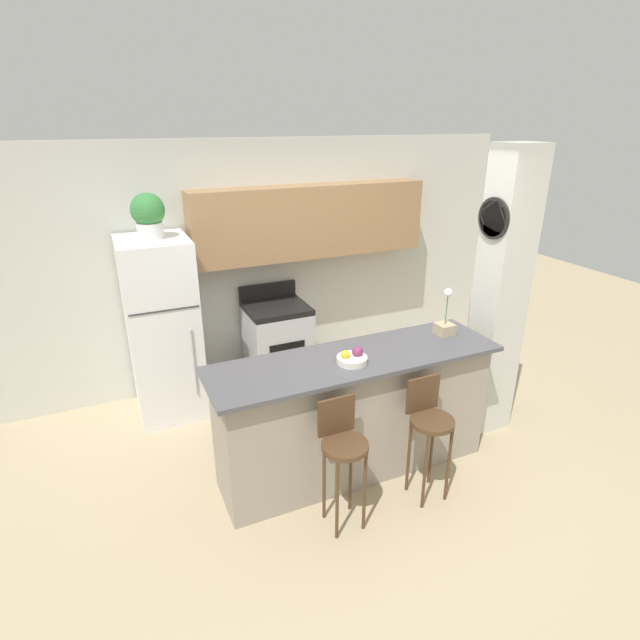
{
  "coord_description": "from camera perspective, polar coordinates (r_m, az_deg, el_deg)",
  "views": [
    {
      "loc": [
        -1.66,
        -3.01,
        2.72
      ],
      "look_at": [
        0.0,
        0.68,
        1.08
      ],
      "focal_mm": 28.0,
      "sensor_mm": 36.0,
      "label": 1
    }
  ],
  "objects": [
    {
      "name": "bar_stool_right",
      "position": [
        3.84,
        12.34,
        -11.36
      ],
      "size": [
        0.32,
        0.32,
        0.96
      ],
      "color": "#4C331E",
      "rests_on": "ground_plane"
    },
    {
      "name": "potted_plant_on_fridge",
      "position": [
        4.65,
        -19.05,
        11.33
      ],
      "size": [
        0.29,
        0.29,
        0.4
      ],
      "color": "silver",
      "rests_on": "refrigerator"
    },
    {
      "name": "bar_stool_left",
      "position": [
        3.52,
        2.59,
        -14.26
      ],
      "size": [
        0.32,
        0.32,
        0.96
      ],
      "color": "#4C331E",
      "rests_on": "ground_plane"
    },
    {
      "name": "stove_range",
      "position": [
        5.39,
        -4.87,
        -2.8
      ],
      "size": [
        0.63,
        0.6,
        1.07
      ],
      "color": "silver",
      "rests_on": "ground_plane"
    },
    {
      "name": "pillar_right",
      "position": [
        4.61,
        19.89,
        2.55
      ],
      "size": [
        0.38,
        0.33,
        2.55
      ],
      "color": "silver",
      "rests_on": "ground_plane"
    },
    {
      "name": "ground_plane",
      "position": [
        4.38,
        3.81,
        -16.39
      ],
      "size": [
        14.0,
        14.0,
        0.0
      ],
      "primitive_type": "plane",
      "color": "tan"
    },
    {
      "name": "orchid_vase",
      "position": [
        4.29,
        14.11,
        -0.36
      ],
      "size": [
        0.14,
        0.14,
        0.41
      ],
      "color": "tan",
      "rests_on": "counter_bar"
    },
    {
      "name": "refrigerator",
      "position": [
        4.94,
        -17.51,
        -1.03
      ],
      "size": [
        0.62,
        0.73,
        1.74
      ],
      "color": "white",
      "rests_on": "ground_plane"
    },
    {
      "name": "trash_bin",
      "position": [
        5.09,
        -10.28,
        -8.17
      ],
      "size": [
        0.28,
        0.28,
        0.38
      ],
      "color": "#59595B",
      "rests_on": "ground_plane"
    },
    {
      "name": "counter_bar",
      "position": [
        4.08,
        4.0,
        -10.64
      ],
      "size": [
        2.31,
        0.66,
        1.03
      ],
      "color": "gray",
      "rests_on": "ground_plane"
    },
    {
      "name": "fruit_bowl",
      "position": [
        3.72,
        3.72,
        -4.36
      ],
      "size": [
        0.23,
        0.23,
        0.12
      ],
      "color": "silver",
      "rests_on": "counter_bar"
    },
    {
      "name": "wall_back",
      "position": [
        5.37,
        -3.84,
        8.45
      ],
      "size": [
        5.6,
        0.38,
        2.55
      ],
      "color": "silver",
      "rests_on": "ground_plane"
    }
  ]
}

